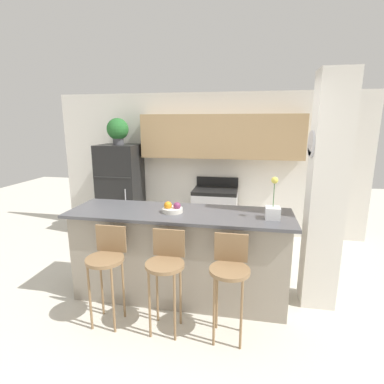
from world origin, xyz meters
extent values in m
plane|color=beige|center=(0.00, 0.00, 0.00)|extent=(14.00, 14.00, 0.00)
cube|color=white|center=(0.00, 2.25, 1.27)|extent=(5.60, 0.06, 2.55)
cube|color=tan|center=(0.26, 2.06, 1.80)|extent=(2.78, 0.32, 0.74)
cube|color=silver|center=(0.20, 2.08, 1.57)|extent=(0.73, 0.28, 0.12)
cube|color=white|center=(1.57, 0.17, 1.27)|extent=(0.36, 0.32, 2.55)
cylinder|color=silver|center=(1.38, 0.17, 1.81)|extent=(0.02, 0.28, 0.28)
cylinder|color=white|center=(1.37, 0.17, 1.81)|extent=(0.01, 0.24, 0.24)
cube|color=gray|center=(0.00, 0.00, 0.51)|extent=(2.40, 0.65, 1.01)
cube|color=#4C4C51|center=(0.00, 0.00, 1.03)|extent=(2.52, 0.77, 0.04)
cube|color=black|center=(-1.53, 1.86, 0.56)|extent=(0.71, 0.65, 1.12)
cube|color=black|center=(-1.53, 1.86, 1.39)|extent=(0.71, 0.65, 0.53)
cube|color=#333333|center=(-1.53, 1.53, 1.12)|extent=(0.67, 0.01, 0.01)
cylinder|color=#B2B2B7|center=(-1.30, 1.53, 0.62)|extent=(0.02, 0.02, 0.62)
cube|color=silver|center=(0.20, 1.89, 0.43)|extent=(0.76, 0.62, 0.85)
cube|color=black|center=(0.20, 1.89, 0.88)|extent=(0.76, 0.62, 0.06)
cube|color=black|center=(0.20, 2.18, 0.99)|extent=(0.76, 0.04, 0.16)
cube|color=black|center=(0.20, 1.57, 0.47)|extent=(0.45, 0.01, 0.27)
cylinder|color=olive|center=(-0.61, -0.63, 0.71)|extent=(0.38, 0.38, 0.03)
cube|color=olive|center=(-0.61, -0.47, 0.87)|extent=(0.32, 0.02, 0.28)
cylinder|color=olive|center=(-0.74, -0.75, 0.35)|extent=(0.02, 0.02, 0.69)
cylinder|color=olive|center=(-0.49, -0.75, 0.35)|extent=(0.02, 0.02, 0.69)
cylinder|color=olive|center=(-0.74, -0.51, 0.35)|extent=(0.02, 0.02, 0.69)
cylinder|color=olive|center=(-0.49, -0.51, 0.35)|extent=(0.02, 0.02, 0.69)
cylinder|color=olive|center=(0.00, -0.63, 0.71)|extent=(0.38, 0.38, 0.03)
cube|color=olive|center=(0.00, -0.47, 0.87)|extent=(0.32, 0.02, 0.28)
cylinder|color=olive|center=(-0.12, -0.75, 0.35)|extent=(0.02, 0.02, 0.69)
cylinder|color=olive|center=(0.12, -0.75, 0.35)|extent=(0.02, 0.02, 0.69)
cylinder|color=olive|center=(-0.12, -0.51, 0.35)|extent=(0.02, 0.02, 0.69)
cylinder|color=olive|center=(0.12, -0.51, 0.35)|extent=(0.02, 0.02, 0.69)
cylinder|color=olive|center=(0.61, -0.63, 0.71)|extent=(0.38, 0.38, 0.03)
cube|color=olive|center=(0.61, -0.47, 0.87)|extent=(0.32, 0.02, 0.28)
cylinder|color=olive|center=(0.49, -0.75, 0.35)|extent=(0.02, 0.02, 0.69)
cylinder|color=olive|center=(0.74, -0.75, 0.35)|extent=(0.02, 0.02, 0.69)
cylinder|color=olive|center=(0.49, -0.51, 0.35)|extent=(0.02, 0.02, 0.69)
cylinder|color=olive|center=(0.74, -0.51, 0.35)|extent=(0.02, 0.02, 0.69)
cylinder|color=#4C4C51|center=(-1.53, 1.86, 1.72)|extent=(0.19, 0.19, 0.13)
sphere|color=#286B2D|center=(-1.53, 1.86, 1.92)|extent=(0.38, 0.38, 0.38)
cube|color=white|center=(1.01, -0.07, 1.11)|extent=(0.15, 0.15, 0.13)
cylinder|color=#386633|center=(1.01, -0.07, 1.31)|extent=(0.01, 0.01, 0.26)
sphere|color=#DBCC4C|center=(1.01, -0.07, 1.46)|extent=(0.07, 0.07, 0.07)
cylinder|color=silver|center=(-0.07, -0.03, 1.07)|extent=(0.23, 0.23, 0.05)
sphere|color=#7A2D56|center=(-0.02, -0.03, 1.13)|extent=(0.08, 0.08, 0.08)
sphere|color=orange|center=(-0.12, -0.04, 1.13)|extent=(0.09, 0.09, 0.09)
camera|label=1|loc=(0.74, -3.15, 2.02)|focal=28.00mm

